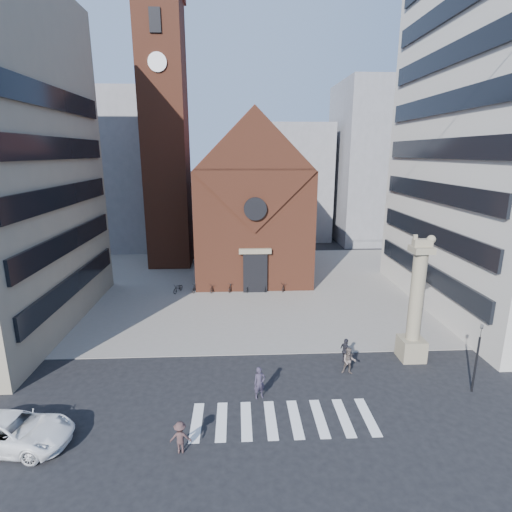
# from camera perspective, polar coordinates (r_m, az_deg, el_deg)

# --- Properties ---
(ground) EXTENTS (120.00, 120.00, 0.00)m
(ground) POSITION_cam_1_polar(r_m,az_deg,el_deg) (25.28, 1.76, -18.25)
(ground) COLOR black
(ground) RESTS_ON ground
(piazza) EXTENTS (46.00, 30.00, 0.05)m
(piazza) POSITION_cam_1_polar(r_m,az_deg,el_deg) (42.47, -0.25, -4.21)
(piazza) COLOR gray
(piazza) RESTS_ON ground
(zebra_crossing) EXTENTS (10.20, 3.20, 0.01)m
(zebra_crossing) POSITION_cam_1_polar(r_m,az_deg,el_deg) (22.87, 3.88, -22.25)
(zebra_crossing) COLOR white
(zebra_crossing) RESTS_ON ground
(church) EXTENTS (12.00, 16.65, 18.00)m
(church) POSITION_cam_1_polar(r_m,az_deg,el_deg) (46.59, -0.60, 7.53)
(church) COLOR brown
(church) RESTS_ON ground
(campanile) EXTENTS (5.50, 5.50, 31.20)m
(campanile) POSITION_cam_1_polar(r_m,az_deg,el_deg) (49.89, -12.82, 16.57)
(campanile) COLOR brown
(campanile) RESTS_ON ground
(bg_block_left) EXTENTS (16.00, 14.00, 22.00)m
(bg_block_left) POSITION_cam_1_polar(r_m,az_deg,el_deg) (63.88, -19.77, 11.32)
(bg_block_left) COLOR gray
(bg_block_left) RESTS_ON ground
(bg_block_mid) EXTENTS (14.00, 12.00, 18.00)m
(bg_block_mid) POSITION_cam_1_polar(r_m,az_deg,el_deg) (66.79, 3.97, 10.51)
(bg_block_mid) COLOR gray
(bg_block_mid) RESTS_ON ground
(bg_block_right) EXTENTS (16.00, 14.00, 24.00)m
(bg_block_right) POSITION_cam_1_polar(r_m,az_deg,el_deg) (67.51, 18.27, 12.43)
(bg_block_right) COLOR gray
(bg_block_right) RESTS_ON ground
(lion_column) EXTENTS (1.63, 1.60, 8.68)m
(lion_column) POSITION_cam_1_polar(r_m,az_deg,el_deg) (28.77, 21.79, -7.38)
(lion_column) COLOR gray
(lion_column) RESTS_ON ground
(traffic_light) EXTENTS (0.13, 0.16, 4.30)m
(traffic_light) POSITION_cam_1_polar(r_m,az_deg,el_deg) (26.95, 29.03, -12.44)
(traffic_light) COLOR black
(traffic_light) RESTS_ON ground
(white_car) EXTENTS (5.88, 3.32, 1.55)m
(white_car) POSITION_cam_1_polar(r_m,az_deg,el_deg) (23.87, -31.41, -20.60)
(white_car) COLOR white
(white_car) RESTS_ON ground
(pedestrian_0) EXTENTS (0.80, 0.64, 1.90)m
(pedestrian_0) POSITION_cam_1_polar(r_m,az_deg,el_deg) (23.90, 0.51, -17.66)
(pedestrian_0) COLOR #2F2939
(pedestrian_0) RESTS_ON ground
(pedestrian_1) EXTENTS (0.98, 0.83, 1.76)m
(pedestrian_1) POSITION_cam_1_polar(r_m,az_deg,el_deg) (26.81, 13.14, -14.40)
(pedestrian_1) COLOR #655751
(pedestrian_1) RESTS_ON ground
(pedestrian_2) EXTENTS (0.76, 1.14, 1.80)m
(pedestrian_2) POSITION_cam_1_polar(r_m,az_deg,el_deg) (27.89, 12.67, -13.13)
(pedestrian_2) COLOR #25242B
(pedestrian_2) RESTS_ON ground
(pedestrian_3) EXTENTS (1.03, 0.60, 1.59)m
(pedestrian_3) POSITION_cam_1_polar(r_m,az_deg,el_deg) (20.79, -10.75, -24.10)
(pedestrian_3) COLOR #412C2B
(pedestrian_3) RESTS_ON ground
(scooter_0) EXTENTS (1.19, 1.78, 0.89)m
(scooter_0) POSITION_cam_1_polar(r_m,az_deg,el_deg) (40.99, -11.06, -4.50)
(scooter_0) COLOR black
(scooter_0) RESTS_ON piazza
(scooter_1) EXTENTS (1.05, 1.69, 0.98)m
(scooter_1) POSITION_cam_1_polar(r_m,az_deg,el_deg) (40.75, -8.56, -4.43)
(scooter_1) COLOR black
(scooter_1) RESTS_ON piazza
(scooter_2) EXTENTS (1.19, 1.78, 0.89)m
(scooter_2) POSITION_cam_1_polar(r_m,az_deg,el_deg) (40.62, -6.03, -4.48)
(scooter_2) COLOR black
(scooter_2) RESTS_ON piazza
(scooter_3) EXTENTS (1.05, 1.69, 0.98)m
(scooter_3) POSITION_cam_1_polar(r_m,az_deg,el_deg) (40.54, -3.49, -4.39)
(scooter_3) COLOR black
(scooter_3) RESTS_ON piazza
(scooter_4) EXTENTS (1.19, 1.78, 0.89)m
(scooter_4) POSITION_cam_1_polar(r_m,az_deg,el_deg) (40.57, -0.94, -4.42)
(scooter_4) COLOR black
(scooter_4) RESTS_ON piazza
(scooter_5) EXTENTS (1.05, 1.69, 0.98)m
(scooter_5) POSITION_cam_1_polar(r_m,az_deg,el_deg) (40.64, 1.60, -4.32)
(scooter_5) COLOR black
(scooter_5) RESTS_ON piazza
(scooter_6) EXTENTS (1.19, 1.78, 0.89)m
(scooter_6) POSITION_cam_1_polar(r_m,az_deg,el_deg) (40.83, 4.12, -4.33)
(scooter_6) COLOR black
(scooter_6) RESTS_ON piazza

